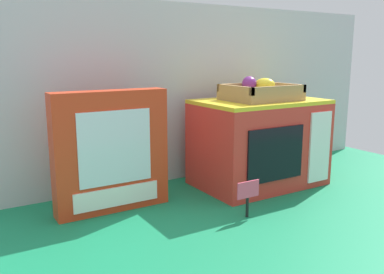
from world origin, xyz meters
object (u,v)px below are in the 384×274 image
Objects in this scene: food_groups_crate at (260,93)px; loose_toy_apple at (316,164)px; toy_microwave at (259,142)px; cookie_set_box at (111,152)px; price_sign at (248,193)px.

food_groups_crate reaches higher than loose_toy_apple.
toy_microwave is at bearing 40.98° from food_groups_crate.
food_groups_crate is at bearing -4.14° from cookie_set_box.
food_groups_crate reaches higher than cookie_set_box.
toy_microwave is 0.29m from loose_toy_apple.
loose_toy_apple is at bearing 22.72° from price_sign.
price_sign is at bearing -135.58° from toy_microwave.
food_groups_crate is (-0.01, -0.01, 0.16)m from toy_microwave.
price_sign is at bearing -135.47° from food_groups_crate.
price_sign is at bearing -157.28° from loose_toy_apple.
cookie_set_box is at bearing 175.86° from food_groups_crate.
cookie_set_box is at bearing 176.60° from toy_microwave.
price_sign is (-0.21, -0.21, -0.24)m from food_groups_crate.
cookie_set_box is (-0.50, 0.03, 0.02)m from toy_microwave.
loose_toy_apple is at bearing -1.41° from toy_microwave.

